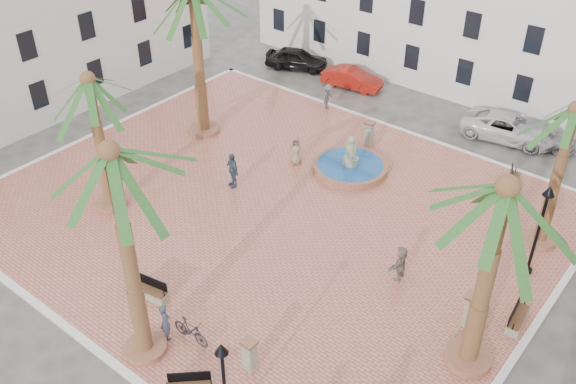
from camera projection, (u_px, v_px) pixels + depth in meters
name	position (u px, v px, depth m)	size (l,w,h in m)	color
ground	(272.00, 212.00, 31.54)	(120.00, 120.00, 0.00)	#56544F
plaza	(272.00, 210.00, 31.50)	(26.00, 22.00, 0.15)	#BF6956
kerb_n	(389.00, 126.00, 38.56)	(26.30, 0.30, 0.16)	silver
kerb_s	(87.00, 343.00, 24.44)	(26.30, 0.30, 0.16)	silver
kerb_e	(529.00, 334.00, 24.79)	(0.30, 22.30, 0.16)	silver
kerb_w	(105.00, 130.00, 38.20)	(0.30, 22.30, 0.16)	silver
building_north	(468.00, 11.00, 41.67)	(30.40, 7.40, 9.50)	silver
building_west	(29.00, 27.00, 38.49)	(6.40, 24.40, 10.00)	silver
fountain	(350.00, 166.00, 34.21)	(4.01, 4.01, 2.07)	#A06348
palm_nw	(193.00, 4.00, 33.51)	(5.79, 5.79, 9.01)	#A06348
palm_sw	(91.00, 96.00, 28.33)	(5.05, 5.05, 7.14)	#A06348
palm_s	(114.00, 177.00, 19.64)	(5.21, 5.21, 9.05)	#A06348
palm_e	(502.00, 212.00, 19.82)	(5.78, 5.78, 8.12)	#A06348
palm_ne	(571.00, 126.00, 25.98)	(4.84, 4.84, 7.13)	#A06348
bench_s	(150.00, 292.00, 26.29)	(1.74, 0.80, 0.89)	gray
bench_e	(517.00, 319.00, 25.03)	(0.68, 1.71, 0.88)	gray
bench_ne	(514.00, 183.00, 32.87)	(1.17, 1.87, 0.95)	gray
lamppost_s	(223.00, 373.00, 19.77)	(0.44, 0.44, 4.02)	black
lamppost_e	(543.00, 216.00, 25.94)	(0.49, 0.49, 4.48)	black
bollard_se	(250.00, 355.00, 22.93)	(0.53, 0.53, 1.41)	gray
bollard_n	(369.00, 133.00, 36.12)	(0.58, 0.58, 1.49)	gray
bollard_e	(471.00, 310.00, 24.66)	(0.64, 0.64, 1.56)	gray
cyclist_a	(165.00, 321.00, 24.12)	(0.61, 0.40, 1.67)	#353B4F
bicycle_b	(191.00, 331.00, 24.17)	(0.49, 1.73, 1.04)	black
pedestrian_fountain_a	(296.00, 151.00, 34.47)	(0.80, 0.52, 1.64)	#8B7157
pedestrian_fountain_b	(232.00, 170.00, 32.62)	(1.12, 0.47, 1.92)	#36455A
pedestrian_north	(328.00, 97.00, 39.83)	(1.06, 0.61, 1.63)	#4D4D52
pedestrian_east	(401.00, 263.00, 26.93)	(1.50, 0.48, 1.62)	gray
car_black	(297.00, 59.00, 45.33)	(1.76, 4.39, 1.49)	black
car_red	(352.00, 78.00, 42.79)	(1.42, 4.07, 1.34)	#9F180F
car_silver	(538.00, 134.00, 36.63)	(1.73, 4.26, 1.24)	#A8A9B1
car_white	(509.00, 128.00, 37.02)	(2.48, 5.38, 1.50)	silver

